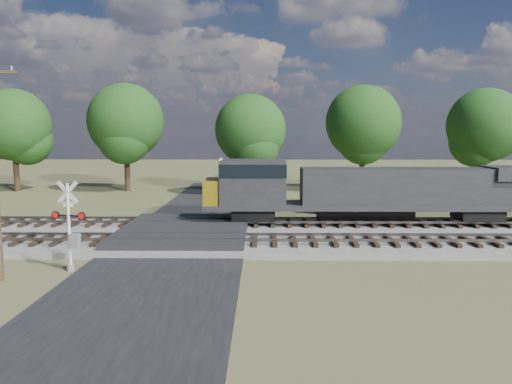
{
  "coord_description": "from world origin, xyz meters",
  "views": [
    {
      "loc": [
        4.36,
        -27.11,
        5.92
      ],
      "look_at": [
        4.01,
        2.0,
        2.4
      ],
      "focal_mm": 35.0,
      "sensor_mm": 36.0,
      "label": 1
    }
  ],
  "objects": [
    {
      "name": "track_near",
      "position": [
        3.12,
        -2.0,
        0.41
      ],
      "size": [
        140.0,
        2.6,
        0.33
      ],
      "color": "black",
      "rests_on": "ballast_bed"
    },
    {
      "name": "ballast_bed",
      "position": [
        10.0,
        0.5,
        0.15
      ],
      "size": [
        140.0,
        10.0,
        0.3
      ],
      "primitive_type": "cube",
      "color": "gray",
      "rests_on": "ground"
    },
    {
      "name": "treeline",
      "position": [
        3.57,
        21.1,
        6.74
      ],
      "size": [
        79.48,
        10.81,
        11.47
      ],
      "color": "black",
      "rests_on": "ground"
    },
    {
      "name": "ground",
      "position": [
        0.0,
        0.0,
        0.0
      ],
      "size": [
        160.0,
        160.0,
        0.0
      ],
      "primitive_type": "plane",
      "color": "#4A542C",
      "rests_on": "ground"
    },
    {
      "name": "crossing_signal_far",
      "position": [
        4.85,
        8.21,
        1.59
      ],
      "size": [
        1.54,
        0.33,
        3.82
      ],
      "rotation": [
        0.0,
        0.0,
        3.17
      ],
      "color": "silver",
      "rests_on": "ground"
    },
    {
      "name": "road",
      "position": [
        0.0,
        0.0,
        0.04
      ],
      "size": [
        7.0,
        60.0,
        0.08
      ],
      "primitive_type": "cube",
      "color": "black",
      "rests_on": "ground"
    },
    {
      "name": "crossing_signal_near",
      "position": [
        -3.77,
        -6.38,
        1.61
      ],
      "size": [
        1.55,
        0.43,
        3.88
      ],
      "rotation": [
        0.0,
        0.0,
        -0.21
      ],
      "color": "silver",
      "rests_on": "ground"
    },
    {
      "name": "crossing_panel",
      "position": [
        0.0,
        0.5,
        0.32
      ],
      "size": [
        7.0,
        9.0,
        0.62
      ],
      "primitive_type": "cube",
      "color": "#262628",
      "rests_on": "ground"
    },
    {
      "name": "equipment_shed",
      "position": [
        9.86,
        10.26,
        1.3
      ],
      "size": [
        4.93,
        4.93,
        2.57
      ],
      "rotation": [
        0.0,
        0.0,
        0.39
      ],
      "color": "#44261D",
      "rests_on": "ground"
    },
    {
      "name": "track_far",
      "position": [
        3.12,
        3.0,
        0.41
      ],
      "size": [
        140.0,
        2.6,
        0.33
      ],
      "color": "black",
      "rests_on": "ballast_bed"
    }
  ]
}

